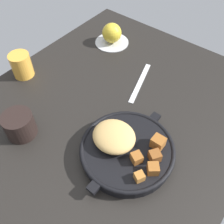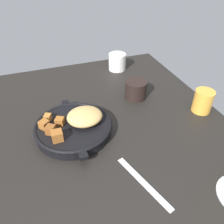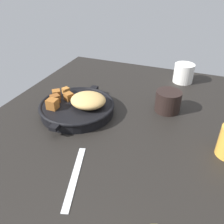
% 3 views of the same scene
% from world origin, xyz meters
% --- Properties ---
extents(ground_plane, '(1.05, 0.78, 0.02)m').
position_xyz_m(ground_plane, '(0.00, 0.00, -0.01)').
color(ground_plane, black).
extents(cast_iron_skillet, '(0.29, 0.24, 0.07)m').
position_xyz_m(cast_iron_skillet, '(-0.03, -0.12, 0.03)').
color(cast_iron_skillet, black).
rests_on(cast_iron_skillet, ground_plane).
extents(butter_knife, '(0.19, 0.07, 0.00)m').
position_xyz_m(butter_knife, '(0.22, -0.00, 0.00)').
color(butter_knife, silver).
rests_on(butter_knife, ground_plane).
extents(ceramic_mug_white, '(0.08, 0.08, 0.08)m').
position_xyz_m(ceramic_mug_white, '(-0.40, 0.16, 0.04)').
color(ceramic_mug_white, silver).
rests_on(ceramic_mug_white, ground_plane).
extents(coffee_mug_dark, '(0.08, 0.08, 0.07)m').
position_xyz_m(coffee_mug_dark, '(-0.15, 0.14, 0.03)').
color(coffee_mug_dark, black).
rests_on(coffee_mug_dark, ground_plane).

